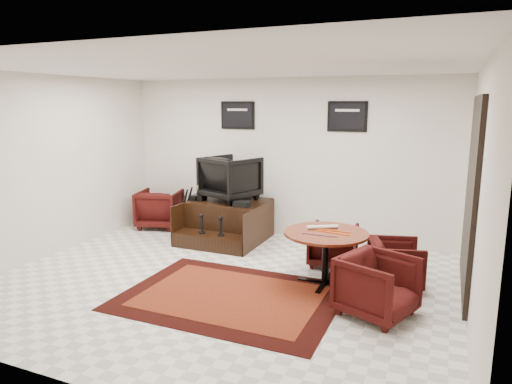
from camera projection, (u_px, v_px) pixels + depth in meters
The scene contains 16 objects.
ground at pixel (220, 283), 6.11m from camera, with size 6.00×6.00×0.00m, color white.
room_shell at pixel (252, 150), 5.72m from camera, with size 6.02×5.02×2.81m.
area_rug at pixel (231, 296), 5.66m from camera, with size 2.63×1.97×0.01m.
shine_podium at pixel (227, 222), 8.02m from camera, with size 1.33×1.36×0.68m.
shine_chair at pixel (230, 176), 7.99m from camera, with size 0.84×0.79×0.86m, color black.
shoes_pair at pixel (199, 197), 8.06m from camera, with size 0.24×0.28×0.09m.
polish_kit at pixel (242, 204), 7.55m from camera, with size 0.27×0.19×0.09m, color black.
umbrella_black at pixel (181, 212), 8.09m from camera, with size 0.34×0.13×0.92m, color black, non-canonical shape.
umbrella_hooked at pixel (186, 210), 8.22m from camera, with size 0.35×0.13×0.94m, color black, non-canonical shape.
armchair_side at pixel (160, 207), 8.80m from camera, with size 0.78×0.73×0.80m, color black.
meeting_table at pixel (326, 239), 5.94m from camera, with size 1.09×1.09×0.72m.
table_chair_back at pixel (333, 243), 6.72m from camera, with size 0.66×0.61×0.68m, color black.
table_chair_window at pixel (396, 261), 5.95m from camera, with size 0.66×0.62×0.68m, color black.
table_chair_corner at pixel (377, 283), 5.10m from camera, with size 0.74×0.70×0.77m, color black.
paper_roll at pixel (322, 227), 6.08m from camera, with size 0.05×0.05×0.42m, color silver.
table_clutter at pixel (330, 233), 5.89m from camera, with size 0.57×0.30×0.01m.
Camera 1 is at (2.70, -5.12, 2.36)m, focal length 32.00 mm.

